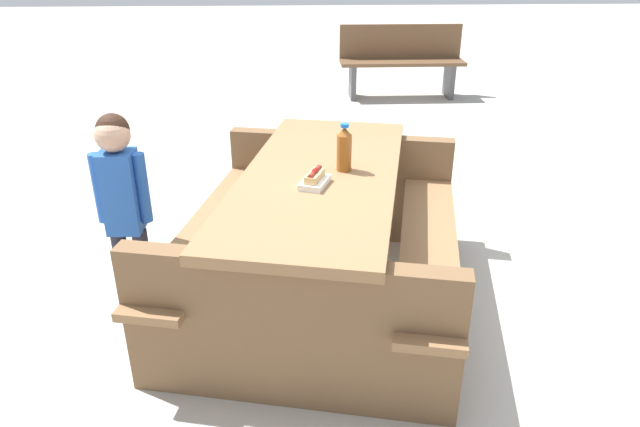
% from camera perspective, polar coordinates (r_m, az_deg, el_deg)
% --- Properties ---
extents(ground_plane, '(30.00, 30.00, 0.00)m').
position_cam_1_polar(ground_plane, '(3.24, -0.00, -8.40)').
color(ground_plane, '#B7B2A8').
rests_on(ground_plane, ground).
extents(picnic_table, '(2.05, 1.74, 0.75)m').
position_cam_1_polar(picnic_table, '(3.01, -0.00, -1.38)').
color(picnic_table, olive).
rests_on(picnic_table, ground).
extents(soda_bottle, '(0.08, 0.08, 0.24)m').
position_cam_1_polar(soda_bottle, '(2.89, 2.40, 6.37)').
color(soda_bottle, brown).
rests_on(soda_bottle, picnic_table).
extents(hotdog_tray, '(0.21, 0.17, 0.08)m').
position_cam_1_polar(hotdog_tray, '(2.73, -0.52, 3.39)').
color(hotdog_tray, white).
rests_on(hotdog_tray, picnic_table).
extents(child_in_coat, '(0.17, 0.27, 1.08)m').
position_cam_1_polar(child_in_coat, '(2.96, -18.95, 1.96)').
color(child_in_coat, '#262633').
rests_on(child_in_coat, ground).
extents(park_bench_mid, '(0.40, 1.50, 0.85)m').
position_cam_1_polar(park_bench_mid, '(7.39, 8.00, 14.80)').
color(park_bench_mid, brown).
rests_on(park_bench_mid, ground).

